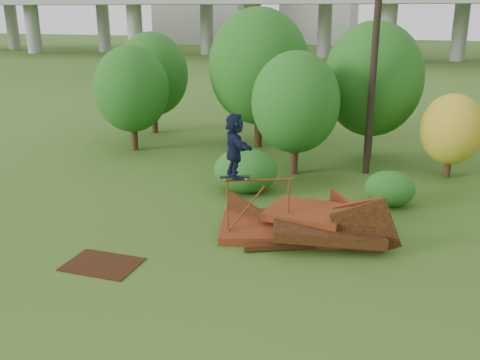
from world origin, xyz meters
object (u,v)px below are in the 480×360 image
(scrap_pile, at_px, (303,226))
(skater, at_px, (235,145))
(utility_pole, at_px, (374,64))
(flat_plate, at_px, (102,264))

(scrap_pile, height_order, skater, skater)
(utility_pole, bearing_deg, skater, -110.92)
(skater, height_order, utility_pole, utility_pole)
(utility_pole, bearing_deg, flat_plate, -118.51)
(skater, xyz_separation_m, utility_pole, (3.10, 8.11, 1.64))
(skater, distance_m, utility_pole, 8.84)
(skater, relative_size, flat_plate, 0.96)
(flat_plate, relative_size, utility_pole, 0.22)
(scrap_pile, xyz_separation_m, skater, (-1.92, -0.69, 2.51))
(utility_pole, bearing_deg, scrap_pile, -99.03)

